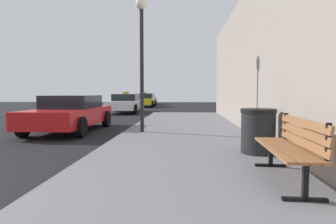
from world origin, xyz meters
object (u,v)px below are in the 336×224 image
at_px(street_lamp, 142,40).
at_px(car_blue, 147,99).
at_px(car_yellow, 145,100).
at_px(trash_bin, 258,131).
at_px(bench, 292,144).
at_px(car_red, 71,113).
at_px(car_white, 126,103).

xyz_separation_m(street_lamp, car_blue, (-3.14, 25.46, -2.33)).
bearing_deg(car_yellow, trash_bin, 103.48).
distance_m(bench, car_blue, 31.00).
bearing_deg(car_red, car_white, -90.35).
xyz_separation_m(car_red, car_blue, (-0.40, 24.27, -0.00)).
height_order(trash_bin, car_red, car_red).
distance_m(trash_bin, car_red, 7.00).
xyz_separation_m(bench, car_blue, (-5.94, 30.42, -0.02)).
distance_m(bench, street_lamp, 6.15).
relative_size(car_red, car_blue, 1.04).
bearing_deg(car_blue, car_white, 91.76).
bearing_deg(car_white, car_blue, -88.24).
height_order(bench, car_blue, car_blue).
bearing_deg(street_lamp, car_blue, 97.03).
relative_size(bench, car_red, 0.40).
bearing_deg(car_red, bench, 132.04).
xyz_separation_m(car_yellow, car_blue, (-0.62, 6.34, 0.00)).
distance_m(bench, trash_bin, 1.88).
height_order(bench, street_lamp, street_lamp).
relative_size(street_lamp, car_white, 0.94).
relative_size(bench, car_yellow, 0.44).
height_order(street_lamp, car_red, street_lamp).
distance_m(car_red, car_yellow, 17.93).
bearing_deg(car_blue, bench, 101.05).
xyz_separation_m(street_lamp, car_yellow, (-2.52, 19.12, -2.33)).
bearing_deg(car_white, street_lamp, 104.10).
height_order(street_lamp, car_white, street_lamp).
height_order(trash_bin, car_blue, car_blue).
bearing_deg(street_lamp, bench, -60.55).
height_order(car_white, car_blue, car_white).
height_order(bench, trash_bin, trash_bin).
bearing_deg(bench, car_blue, 103.54).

